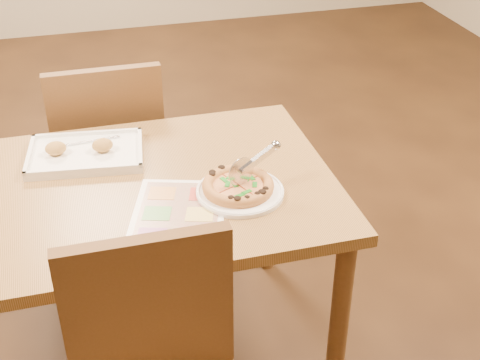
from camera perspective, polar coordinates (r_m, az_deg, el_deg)
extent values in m
plane|color=#331F0E|center=(2.53, -8.41, -14.51)|extent=(7.00, 7.00, 0.00)
cube|color=#9D703F|center=(2.08, -9.92, -1.13)|extent=(1.30, 0.85, 0.04)
cylinder|color=brown|center=(2.14, 8.44, -12.16)|extent=(0.06, 0.06, 0.68)
cylinder|color=brown|center=(2.67, 2.49, -1.61)|extent=(0.06, 0.06, 0.68)
cube|color=brown|center=(1.69, -7.78, -11.08)|extent=(0.42, 0.04, 0.45)
cube|color=brown|center=(2.81, -11.13, 2.21)|extent=(0.42, 0.42, 0.04)
cube|color=brown|center=(2.53, -11.22, 4.54)|extent=(0.42, 0.04, 0.45)
cylinder|color=white|center=(2.00, 0.00, -1.04)|extent=(0.32, 0.32, 0.01)
cylinder|color=#D18947|center=(2.00, -0.17, -0.66)|extent=(0.21, 0.21, 0.01)
cylinder|color=#D3C173|center=(2.00, -0.17, -0.48)|extent=(0.18, 0.18, 0.01)
torus|color=#D18947|center=(2.00, -0.17, -0.45)|extent=(0.22, 0.22, 0.03)
cylinder|color=silver|center=(1.97, 0.11, 0.73)|extent=(0.09, 0.03, 0.09)
cube|color=silver|center=(1.99, 1.61, 1.86)|extent=(0.13, 0.06, 0.07)
cube|color=white|center=(2.24, -13.03, 2.10)|extent=(0.40, 0.30, 0.02)
cube|color=silver|center=(2.24, -13.07, 2.39)|extent=(0.18, 0.03, 0.00)
ellipsoid|color=gold|center=(2.24, -15.46, 2.62)|extent=(0.07, 0.06, 0.04)
ellipsoid|color=gold|center=(2.22, -11.66, 2.93)|extent=(0.07, 0.06, 0.04)
cube|color=white|center=(1.92, -5.29, -2.94)|extent=(0.36, 0.43, 0.00)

